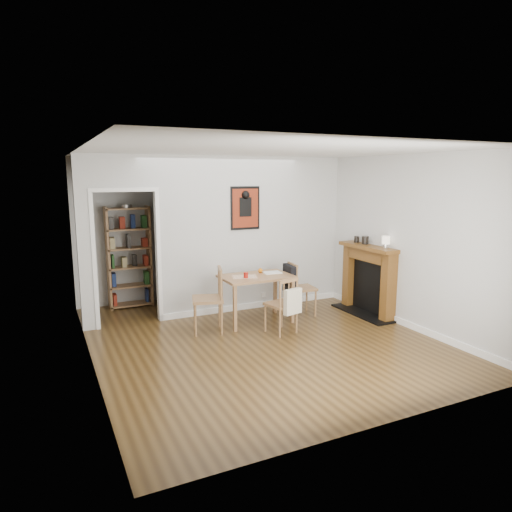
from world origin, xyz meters
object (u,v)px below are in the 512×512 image
bookshelf (129,258)px  fireplace (369,277)px  orange_fruit (260,271)px  ceramic_jar_a (365,240)px  chair_left (208,300)px  mantel_lamp (386,241)px  chair_front (282,305)px  chair_right (301,288)px  ceramic_jar_b (357,239)px  dining_table (256,281)px  notebook (272,273)px  red_glass (246,275)px

bookshelf → fireplace: size_ratio=1.41×
orange_fruit → ceramic_jar_a: bearing=-14.1°
chair_left → mantel_lamp: bearing=-13.8°
orange_fruit → mantel_lamp: 2.02m
bookshelf → fireplace: 4.12m
bookshelf → fireplace: (3.51, -2.15, -0.26)m
ceramic_jar_a → fireplace: bearing=-89.9°
chair_front → fireplace: size_ratio=0.67×
chair_right → ceramic_jar_a: bearing=-14.9°
chair_right → ceramic_jar_b: 1.30m
dining_table → fireplace: 1.92m
chair_right → notebook: (-0.51, 0.06, 0.29)m
fireplace → orange_fruit: bearing=161.9°
bookshelf → ceramic_jar_b: bearing=-27.2°
red_glass → mantel_lamp: size_ratio=0.46×
chair_front → mantel_lamp: bearing=-5.1°
orange_fruit → ceramic_jar_b: 1.79m
dining_table → ceramic_jar_b: 1.95m
mantel_lamp → ceramic_jar_b: (0.00, 0.73, -0.07)m
dining_table → chair_front: chair_front is taller
dining_table → notebook: notebook is taller
chair_front → bookshelf: bookshelf is taller
ceramic_jar_b → mantel_lamp: bearing=-90.3°
chair_right → mantel_lamp: mantel_lamp is taller
orange_fruit → ceramic_jar_a: ceramic_jar_a is taller
notebook → dining_table: bearing=-168.4°
chair_left → ceramic_jar_b: (2.72, 0.06, 0.73)m
fireplace → notebook: fireplace is taller
fireplace → ceramic_jar_b: 0.69m
chair_left → ceramic_jar_b: 2.82m
chair_left → orange_fruit: bearing=15.4°
chair_left → fireplace: (2.73, -0.29, 0.13)m
chair_front → ceramic_jar_a: (1.77, 0.35, 0.80)m
mantel_lamp → ceramic_jar_a: size_ratio=1.49×
chair_right → ceramic_jar_a: 1.34m
mantel_lamp → ceramic_jar_a: 0.51m
chair_front → chair_right: bearing=42.0°
chair_right → orange_fruit: (-0.67, 0.15, 0.32)m
red_glass → chair_left: bearing=-177.7°
chair_left → notebook: chair_left is taller
dining_table → chair_front: 0.68m
chair_front → bookshelf: (-1.74, 2.37, 0.44)m
chair_left → notebook: bearing=8.8°
notebook → ceramic_jar_a: 1.67m
notebook → ceramic_jar_a: (1.57, -0.34, 0.47)m
ceramic_jar_a → chair_right: bearing=165.1°
dining_table → orange_fruit: size_ratio=14.90×
fireplace → ceramic_jar_b: bearing=90.8°
dining_table → notebook: (0.31, 0.06, 0.10)m
dining_table → chair_right: bearing=0.5°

